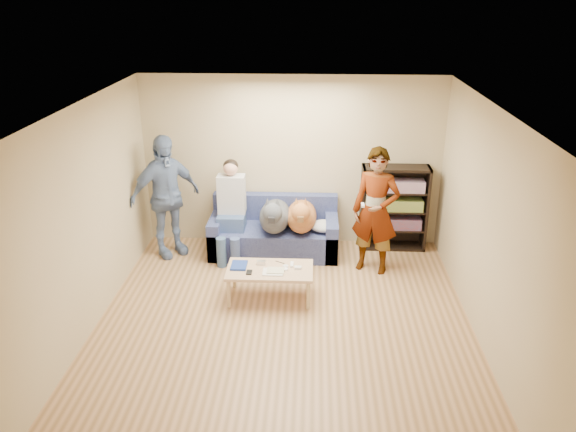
{
  "coord_description": "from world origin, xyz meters",
  "views": [
    {
      "loc": [
        0.32,
        -5.63,
        3.78
      ],
      "look_at": [
        0.0,
        1.2,
        0.95
      ],
      "focal_mm": 35.0,
      "sensor_mm": 36.0,
      "label": 1
    }
  ],
  "objects_px": {
    "notebook_blue": "(239,265)",
    "person_standing_left": "(165,196)",
    "camera_silver": "(261,262)",
    "dog_gray": "(275,216)",
    "person_seated": "(231,206)",
    "bookshelf": "(394,206)",
    "coffee_table": "(270,272)",
    "person_standing_right": "(376,211)",
    "sofa": "(274,234)",
    "dog_tan": "(301,216)"
  },
  "relations": [
    {
      "from": "person_standing_right",
      "to": "notebook_blue",
      "type": "bearing_deg",
      "value": -135.55
    },
    {
      "from": "person_standing_left",
      "to": "coffee_table",
      "type": "relative_size",
      "value": 1.67
    },
    {
      "from": "coffee_table",
      "to": "person_seated",
      "type": "bearing_deg",
      "value": 117.7
    },
    {
      "from": "notebook_blue",
      "to": "sofa",
      "type": "distance_m",
      "value": 1.4
    },
    {
      "from": "camera_silver",
      "to": "person_seated",
      "type": "distance_m",
      "value": 1.31
    },
    {
      "from": "dog_gray",
      "to": "coffee_table",
      "type": "distance_m",
      "value": 1.22
    },
    {
      "from": "sofa",
      "to": "dog_tan",
      "type": "height_order",
      "value": "dog_tan"
    },
    {
      "from": "person_seated",
      "to": "bookshelf",
      "type": "distance_m",
      "value": 2.45
    },
    {
      "from": "person_standing_right",
      "to": "person_seated",
      "type": "relative_size",
      "value": 1.22
    },
    {
      "from": "dog_tan",
      "to": "bookshelf",
      "type": "height_order",
      "value": "bookshelf"
    },
    {
      "from": "camera_silver",
      "to": "person_seated",
      "type": "height_order",
      "value": "person_seated"
    },
    {
      "from": "dog_tan",
      "to": "dog_gray",
      "type": "bearing_deg",
      "value": -174.95
    },
    {
      "from": "sofa",
      "to": "camera_silver",
      "type": "bearing_deg",
      "value": -93.64
    },
    {
      "from": "person_standing_left",
      "to": "notebook_blue",
      "type": "relative_size",
      "value": 7.07
    },
    {
      "from": "camera_silver",
      "to": "coffee_table",
      "type": "bearing_deg",
      "value": -45.0
    },
    {
      "from": "person_standing_left",
      "to": "person_seated",
      "type": "height_order",
      "value": "person_standing_left"
    },
    {
      "from": "person_standing_left",
      "to": "sofa",
      "type": "bearing_deg",
      "value": -34.23
    },
    {
      "from": "bookshelf",
      "to": "person_standing_left",
      "type": "bearing_deg",
      "value": -173.33
    },
    {
      "from": "bookshelf",
      "to": "coffee_table",
      "type": "bearing_deg",
      "value": -137.33
    },
    {
      "from": "person_standing_left",
      "to": "dog_gray",
      "type": "xyz_separation_m",
      "value": [
        1.6,
        -0.04,
        -0.26
      ]
    },
    {
      "from": "camera_silver",
      "to": "dog_gray",
      "type": "height_order",
      "value": "dog_gray"
    },
    {
      "from": "notebook_blue",
      "to": "bookshelf",
      "type": "relative_size",
      "value": 0.2
    },
    {
      "from": "person_standing_right",
      "to": "sofa",
      "type": "relative_size",
      "value": 0.94
    },
    {
      "from": "dog_tan",
      "to": "person_standing_left",
      "type": "bearing_deg",
      "value": 179.7
    },
    {
      "from": "camera_silver",
      "to": "person_seated",
      "type": "relative_size",
      "value": 0.07
    },
    {
      "from": "dog_gray",
      "to": "dog_tan",
      "type": "bearing_deg",
      "value": 5.05
    },
    {
      "from": "coffee_table",
      "to": "bookshelf",
      "type": "relative_size",
      "value": 0.85
    },
    {
      "from": "dog_gray",
      "to": "notebook_blue",
      "type": "bearing_deg",
      "value": -108.63
    },
    {
      "from": "person_standing_left",
      "to": "coffee_table",
      "type": "height_order",
      "value": "person_standing_left"
    },
    {
      "from": "camera_silver",
      "to": "dog_gray",
      "type": "relative_size",
      "value": 0.09
    },
    {
      "from": "dog_tan",
      "to": "coffee_table",
      "type": "xyz_separation_m",
      "value": [
        -0.37,
        -1.22,
        -0.28
      ]
    },
    {
      "from": "person_seated",
      "to": "dog_gray",
      "type": "xyz_separation_m",
      "value": [
        0.64,
        -0.08,
        -0.11
      ]
    },
    {
      "from": "notebook_blue",
      "to": "dog_gray",
      "type": "height_order",
      "value": "dog_gray"
    },
    {
      "from": "person_standing_right",
      "to": "sofa",
      "type": "height_order",
      "value": "person_standing_right"
    },
    {
      "from": "person_standing_right",
      "to": "person_standing_left",
      "type": "xyz_separation_m",
      "value": [
        -3.02,
        0.37,
        0.03
      ]
    },
    {
      "from": "person_standing_right",
      "to": "bookshelf",
      "type": "xyz_separation_m",
      "value": [
        0.36,
        0.77,
        -0.21
      ]
    },
    {
      "from": "dog_gray",
      "to": "coffee_table",
      "type": "height_order",
      "value": "dog_gray"
    },
    {
      "from": "notebook_blue",
      "to": "sofa",
      "type": "height_order",
      "value": "sofa"
    },
    {
      "from": "notebook_blue",
      "to": "person_standing_left",
      "type": "bearing_deg",
      "value": 135.89
    },
    {
      "from": "sofa",
      "to": "person_standing_right",
      "type": "bearing_deg",
      "value": -20.32
    },
    {
      "from": "sofa",
      "to": "person_seated",
      "type": "distance_m",
      "value": 0.8
    },
    {
      "from": "camera_silver",
      "to": "bookshelf",
      "type": "relative_size",
      "value": 0.08
    },
    {
      "from": "camera_silver",
      "to": "bookshelf",
      "type": "distance_m",
      "value": 2.42
    },
    {
      "from": "camera_silver",
      "to": "dog_tan",
      "type": "bearing_deg",
      "value": 65.88
    },
    {
      "from": "coffee_table",
      "to": "bookshelf",
      "type": "distance_m",
      "value": 2.41
    },
    {
      "from": "coffee_table",
      "to": "dog_tan",
      "type": "bearing_deg",
      "value": 73.04
    },
    {
      "from": "sofa",
      "to": "dog_tan",
      "type": "xyz_separation_m",
      "value": [
        0.41,
        -0.17,
        0.37
      ]
    },
    {
      "from": "person_standing_left",
      "to": "dog_gray",
      "type": "relative_size",
      "value": 1.44
    },
    {
      "from": "person_standing_left",
      "to": "dog_tan",
      "type": "distance_m",
      "value": 2.0
    },
    {
      "from": "person_standing_right",
      "to": "sofa",
      "type": "xyz_separation_m",
      "value": [
        -1.44,
        0.53,
        -0.61
      ]
    }
  ]
}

